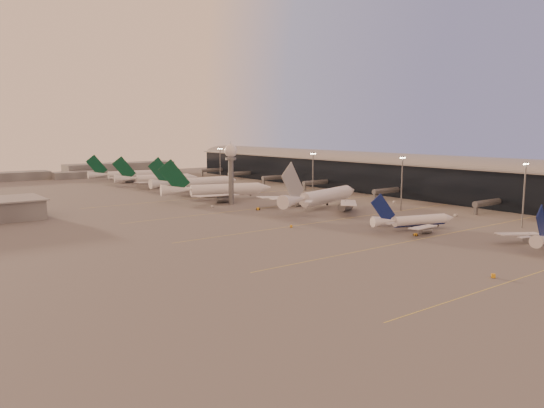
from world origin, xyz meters
TOP-DOWN VIEW (x-y plane):
  - ground at (0.00, 0.00)m, footprint 700.00×700.00m
  - taxiway_markings at (30.00, 56.00)m, footprint 180.00×185.25m
  - terminal at (107.88, 110.09)m, footprint 57.00×362.00m
  - radar_tower at (5.00, 120.00)m, footprint 6.40×6.40m
  - mast_a at (58.00, 0.00)m, footprint 3.60×0.56m
  - mast_b at (55.00, 55.00)m, footprint 3.60×0.56m
  - mast_c at (50.00, 110.00)m, footprint 3.60×0.56m
  - mast_d at (48.00, 200.00)m, footprint 3.60×0.56m
  - distant_horizon at (2.62, 325.14)m, footprint 165.00×37.50m
  - narrowbody_mid at (21.59, 21.67)m, footprint 35.69×28.09m
  - widebody_white at (31.59, 82.51)m, footprint 63.90×50.45m
  - greentail_a at (8.35, 137.86)m, footprint 58.92×46.91m
  - greentail_b at (18.42, 180.17)m, footprint 58.47×47.22m
  - greentail_c at (12.64, 221.25)m, footprint 53.38×42.51m
  - greentail_d at (8.93, 263.83)m, footprint 53.48×42.89m
  - gsv_truck_a at (-13.88, -30.48)m, footprint 5.35×4.62m
  - gsv_tug_mid at (13.34, 14.46)m, footprint 3.39×2.56m
  - gsv_truck_b at (60.83, 30.03)m, footprint 5.87×3.49m
  - gsv_truck_c at (-10.92, 53.35)m, footprint 4.33×4.59m
  - gsv_catering_b at (73.12, 73.90)m, footprint 5.10×3.82m
  - gsv_tug_far at (4.17, 95.95)m, footprint 4.32×4.34m
  - gsv_truck_d at (-8.80, 115.70)m, footprint 3.51×5.68m
  - gsv_tug_hangar at (40.18, 154.09)m, footprint 4.50×3.48m

SIDE VIEW (x-z plane):
  - ground at x=0.00m, z-range 0.00..0.00m
  - taxiway_markings at x=30.00m, z-range 0.00..0.02m
  - gsv_tug_mid at x=13.34m, z-range 0.01..0.87m
  - gsv_tug_far at x=4.17m, z-range 0.02..1.11m
  - gsv_tug_hangar at x=40.18m, z-range 0.02..1.15m
  - gsv_truck_c at x=-10.92m, z-range 0.02..1.90m
  - gsv_truck_a at x=-13.88m, z-range 0.02..2.14m
  - gsv_truck_d at x=-8.80m, z-range 0.02..2.18m
  - gsv_truck_b at x=60.83m, z-range 0.02..2.26m
  - gsv_catering_b at x=73.12m, z-range 0.00..3.83m
  - narrowbody_mid at x=21.59m, z-range -4.25..10.03m
  - greentail_d at x=8.93m, z-range -6.31..13.20m
  - greentail_c at x=12.64m, z-range -6.44..13.47m
  - greentail_b at x=18.42m, z-range -6.87..14.37m
  - greentail_a at x=8.35m, z-range -7.11..14.88m
  - distant_horizon at x=2.62m, z-range -0.61..8.39m
  - widebody_white at x=31.59m, z-range -7.57..15.61m
  - terminal at x=107.88m, z-range -1.00..22.04m
  - mast_a at x=58.00m, z-range 1.24..26.24m
  - mast_b at x=55.00m, z-range 1.24..26.24m
  - mast_c at x=50.00m, z-range 1.24..26.24m
  - mast_d at x=48.00m, z-range 1.24..26.24m
  - radar_tower at x=5.00m, z-range 5.40..36.50m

